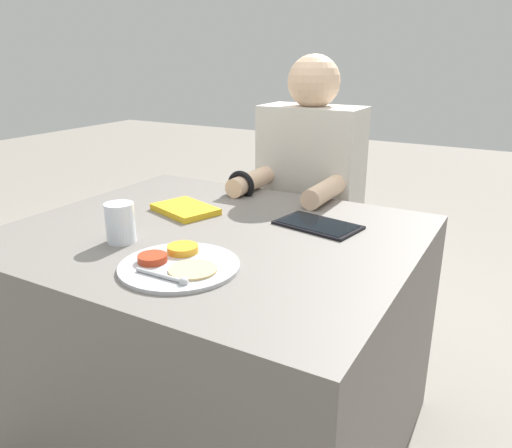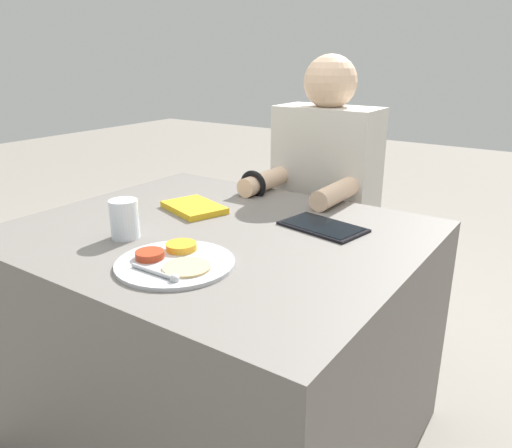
{
  "view_description": "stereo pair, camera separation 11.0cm",
  "coord_description": "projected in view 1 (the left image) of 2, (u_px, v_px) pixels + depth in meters",
  "views": [
    {
      "loc": [
        0.79,
        -1.13,
        1.22
      ],
      "look_at": [
        0.17,
        -0.03,
        0.78
      ],
      "focal_mm": 35.0,
      "sensor_mm": 36.0,
      "label": 1
    },
    {
      "loc": [
        0.88,
        -1.07,
        1.22
      ],
      "look_at": [
        0.17,
        -0.03,
        0.78
      ],
      "focal_mm": 35.0,
      "sensor_mm": 36.0,
      "label": 2
    }
  ],
  "objects": [
    {
      "name": "drinking_glass",
      "position": [
        120.0,
        223.0,
        1.36
      ],
      "size": [
        0.08,
        0.08,
        0.11
      ],
      "color": "silver",
      "rests_on": "dining_table"
    },
    {
      "name": "tablet_device",
      "position": [
        318.0,
        225.0,
        1.49
      ],
      "size": [
        0.27,
        0.18,
        0.01
      ],
      "color": "black",
      "rests_on": "dining_table"
    },
    {
      "name": "ground_plane",
      "position": [
        218.0,
        430.0,
        1.69
      ],
      "size": [
        12.0,
        12.0,
        0.0
      ],
      "primitive_type": "plane",
      "color": "gray"
    },
    {
      "name": "red_notebook",
      "position": [
        185.0,
        210.0,
        1.62
      ],
      "size": [
        0.24,
        0.2,
        0.02
      ],
      "color": "silver",
      "rests_on": "dining_table"
    },
    {
      "name": "dining_table",
      "position": [
        215.0,
        338.0,
        1.58
      ],
      "size": [
        1.16,
        0.97,
        0.72
      ],
      "color": "slate",
      "rests_on": "ground_plane"
    },
    {
      "name": "person_diner",
      "position": [
        308.0,
        218.0,
        2.04
      ],
      "size": [
        0.4,
        0.46,
        1.21
      ],
      "color": "black",
      "rests_on": "ground_plane"
    },
    {
      "name": "thali_tray",
      "position": [
        178.0,
        264.0,
        1.21
      ],
      "size": [
        0.29,
        0.29,
        0.03
      ],
      "color": "#B7BABF",
      "rests_on": "dining_table"
    }
  ]
}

